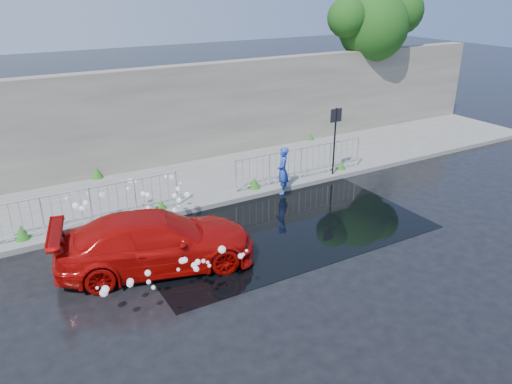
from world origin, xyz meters
TOP-DOWN VIEW (x-y plane):
  - ground at (0.00, 0.00)m, footprint 90.00×90.00m
  - pavement at (0.00, 5.00)m, footprint 30.00×4.00m
  - curb at (0.00, 3.00)m, footprint 30.00×0.25m
  - retaining_wall at (0.00, 7.20)m, footprint 30.00×0.60m
  - puddle at (0.50, 1.00)m, footprint 8.00×5.00m
  - sign_post at (4.20, 3.10)m, footprint 0.45×0.06m
  - tree at (9.67, 7.41)m, footprint 4.88×3.05m
  - railing_left at (-4.00, 3.35)m, footprint 5.05×0.05m
  - railing_right at (3.00, 3.35)m, footprint 5.05×0.05m
  - weeds at (-0.50, 4.53)m, footprint 12.17×3.93m
  - water_spray at (-3.17, 1.42)m, footprint 3.57×5.58m
  - red_car at (-3.13, 0.54)m, footprint 4.99×2.93m
  - person at (1.95, 2.86)m, footprint 0.60×0.67m

SIDE VIEW (x-z plane):
  - ground at x=0.00m, z-range 0.00..0.00m
  - puddle at x=0.50m, z-range 0.00..0.01m
  - pavement at x=0.00m, z-range 0.00..0.15m
  - curb at x=0.00m, z-range 0.00..0.16m
  - weeds at x=-0.50m, z-range 0.12..0.52m
  - red_car at x=-3.13m, z-range 0.00..1.36m
  - railing_left at x=-4.00m, z-range 0.19..1.29m
  - railing_right at x=3.00m, z-range 0.19..1.29m
  - person at x=1.95m, z-range 0.00..1.55m
  - water_spray at x=-3.17m, z-range 0.34..1.27m
  - sign_post at x=4.20m, z-range 0.47..2.97m
  - retaining_wall at x=0.00m, z-range 0.15..3.65m
  - tree at x=9.67m, z-range 1.61..7.87m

